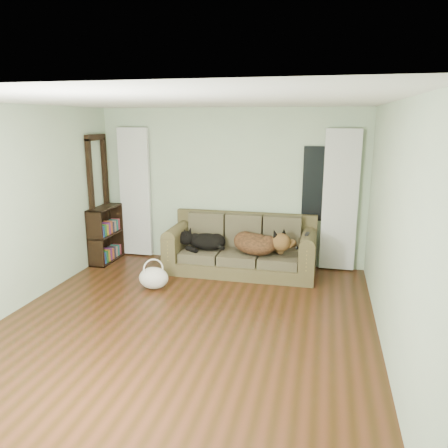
% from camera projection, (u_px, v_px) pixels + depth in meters
% --- Properties ---
extents(floor, '(5.00, 5.00, 0.00)m').
position_uv_depth(floor, '(186.00, 323.00, 5.29)').
color(floor, '#341F0B').
rests_on(floor, ground).
extents(ceiling, '(5.00, 5.00, 0.00)m').
position_uv_depth(ceiling, '(181.00, 101.00, 4.68)').
color(ceiling, white).
rests_on(ceiling, ground).
extents(wall_back, '(4.50, 0.04, 2.60)m').
position_uv_depth(wall_back, '(230.00, 187.00, 7.35)').
color(wall_back, '#B2CBA8').
rests_on(wall_back, ground).
extents(wall_left, '(0.04, 5.00, 2.60)m').
position_uv_depth(wall_left, '(13.00, 210.00, 5.49)').
color(wall_left, '#B2CBA8').
rests_on(wall_left, ground).
extents(wall_right, '(0.04, 5.00, 2.60)m').
position_uv_depth(wall_right, '(392.00, 230.00, 4.49)').
color(wall_right, '#B2CBA8').
rests_on(wall_right, ground).
extents(curtain_left, '(0.55, 0.08, 2.25)m').
position_uv_depth(curtain_left, '(135.00, 193.00, 7.69)').
color(curtain_left, silver).
rests_on(curtain_left, ground).
extents(curtain_right, '(0.55, 0.08, 2.25)m').
position_uv_depth(curtain_right, '(340.00, 201.00, 6.91)').
color(curtain_right, silver).
rests_on(curtain_right, ground).
extents(window_pane, '(0.50, 0.03, 1.20)m').
position_uv_depth(window_pane, '(318.00, 184.00, 6.98)').
color(window_pane, black).
rests_on(window_pane, wall_back).
extents(door_casing, '(0.07, 0.60, 2.10)m').
position_uv_depth(door_casing, '(99.00, 201.00, 7.48)').
color(door_casing, black).
rests_on(door_casing, ground).
extents(sofa, '(2.37, 1.02, 0.97)m').
position_uv_depth(sofa, '(241.00, 245.00, 6.99)').
color(sofa, '#4B4324').
rests_on(sofa, floor).
extents(dog_black_lab, '(0.67, 0.51, 0.26)m').
position_uv_depth(dog_black_lab, '(205.00, 241.00, 7.09)').
color(dog_black_lab, black).
rests_on(dog_black_lab, sofa).
extents(dog_shepherd, '(0.97, 0.91, 0.35)m').
position_uv_depth(dog_shepherd, '(258.00, 245.00, 6.83)').
color(dog_shepherd, black).
rests_on(dog_shepherd, sofa).
extents(tv_remote, '(0.06, 0.16, 0.02)m').
position_uv_depth(tv_remote, '(307.00, 234.00, 6.57)').
color(tv_remote, black).
rests_on(tv_remote, sofa).
extents(tote_bag, '(0.52, 0.45, 0.32)m').
position_uv_depth(tote_bag, '(154.00, 278.00, 6.35)').
color(tote_bag, silver).
rests_on(tote_bag, floor).
extents(bookshelf, '(0.33, 0.78, 0.96)m').
position_uv_depth(bookshelf, '(106.00, 233.00, 7.52)').
color(bookshelf, black).
rests_on(bookshelf, floor).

